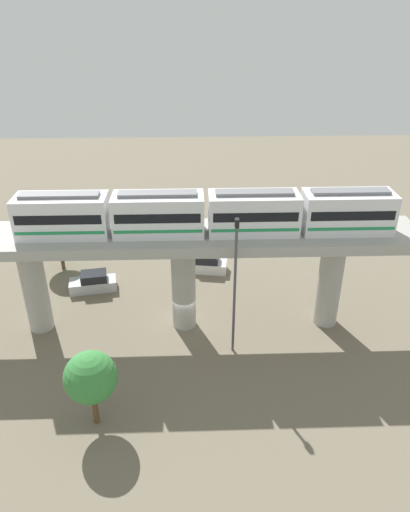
{
  "coord_description": "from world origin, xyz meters",
  "views": [
    {
      "loc": [
        32.25,
        0.6,
        23.86
      ],
      "look_at": [
        -2.5,
        1.78,
        5.02
      ],
      "focal_mm": 33.71,
      "sensor_mm": 36.0,
      "label": 1
    }
  ],
  "objects_px": {
    "parked_car_silver": "(93,283)",
    "parked_car_white": "(205,264)",
    "tree_mid_lot": "(59,238)",
    "signal_post": "(235,283)",
    "train": "(206,214)",
    "tree_near_viaduct": "(91,378)"
  },
  "relations": [
    {
      "from": "train",
      "to": "tree_mid_lot",
      "type": "distance_m",
      "value": 18.16
    },
    {
      "from": "parked_car_silver",
      "to": "signal_post",
      "type": "relative_size",
      "value": 0.4
    },
    {
      "from": "tree_mid_lot",
      "to": "signal_post",
      "type": "distance_m",
      "value": 20.69
    },
    {
      "from": "tree_mid_lot",
      "to": "parked_car_white",
      "type": "bearing_deg",
      "value": 86.16
    },
    {
      "from": "parked_car_white",
      "to": "tree_near_viaduct",
      "type": "relative_size",
      "value": 0.83
    },
    {
      "from": "tree_mid_lot",
      "to": "signal_post",
      "type": "relative_size",
      "value": 0.47
    },
    {
      "from": "parked_car_silver",
      "to": "parked_car_white",
      "type": "bearing_deg",
      "value": 97.75
    },
    {
      "from": "parked_car_white",
      "to": "tree_near_viaduct",
      "type": "bearing_deg",
      "value": -12.81
    },
    {
      "from": "tree_near_viaduct",
      "to": "tree_mid_lot",
      "type": "relative_size",
      "value": 1.04
    },
    {
      "from": "signal_post",
      "to": "train",
      "type": "bearing_deg",
      "value": -150.59
    },
    {
      "from": "train",
      "to": "signal_post",
      "type": "height_order",
      "value": "train"
    },
    {
      "from": "train",
      "to": "tree_near_viaduct",
      "type": "xyz_separation_m",
      "value": [
        10.17,
        -7.32,
        -6.19
      ]
    },
    {
      "from": "tree_mid_lot",
      "to": "signal_post",
      "type": "xyz_separation_m",
      "value": [
        13.11,
        15.78,
        2.7
      ]
    },
    {
      "from": "parked_car_silver",
      "to": "tree_near_viaduct",
      "type": "xyz_separation_m",
      "value": [
        15.79,
        2.84,
        2.96
      ]
    },
    {
      "from": "train",
      "to": "parked_car_white",
      "type": "relative_size",
      "value": 6.2
    },
    {
      "from": "tree_near_viaduct",
      "to": "signal_post",
      "type": "height_order",
      "value": "signal_post"
    },
    {
      "from": "train",
      "to": "signal_post",
      "type": "bearing_deg",
      "value": 29.41
    },
    {
      "from": "parked_car_white",
      "to": "signal_post",
      "type": "height_order",
      "value": "signal_post"
    },
    {
      "from": "signal_post",
      "to": "tree_near_viaduct",
      "type": "bearing_deg",
      "value": -53.77
    },
    {
      "from": "parked_car_silver",
      "to": "signal_post",
      "type": "height_order",
      "value": "signal_post"
    },
    {
      "from": "parked_car_white",
      "to": "parked_car_silver",
      "type": "distance_m",
      "value": 10.88
    },
    {
      "from": "train",
      "to": "parked_car_silver",
      "type": "height_order",
      "value": "train"
    }
  ]
}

